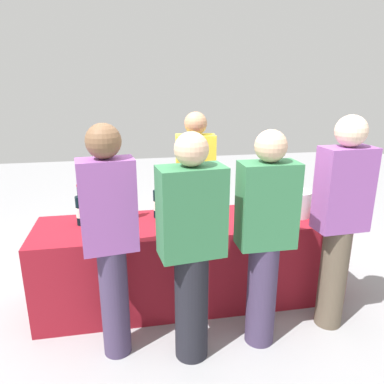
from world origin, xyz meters
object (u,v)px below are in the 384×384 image
at_px(wine_bottle_6, 275,200).
at_px(guest_3, 340,218).
at_px(wine_bottle_1, 128,205).
at_px(ice_bucket, 297,203).
at_px(wine_bottle_5, 247,200).
at_px(guest_1, 191,245).
at_px(wine_bottle_2, 157,203).
at_px(wine_bottle_4, 201,202).
at_px(wine_glass_1, 261,211).
at_px(wine_bottle_0, 81,210).
at_px(guest_2, 265,235).
at_px(wine_bottle_3, 169,206).
at_px(wine_glass_0, 207,217).
at_px(guest_0, 110,236).
at_px(wine_glass_2, 280,207).
at_px(server_pouring, 195,187).

distance_m(wine_bottle_6, guest_3, 0.65).
relative_size(wine_bottle_1, ice_bucket, 1.37).
relative_size(wine_bottle_5, guest_1, 0.20).
xyz_separation_m(wine_bottle_2, wine_bottle_4, (0.37, -0.01, -0.01)).
bearing_deg(wine_glass_1, wine_bottle_5, 98.54).
height_order(wine_bottle_4, wine_bottle_6, wine_bottle_4).
distance_m(wine_bottle_0, guest_2, 1.45).
bearing_deg(wine_bottle_3, wine_bottle_4, 13.49).
xyz_separation_m(wine_bottle_2, wine_glass_0, (0.36, -0.29, -0.03)).
distance_m(wine_bottle_6, guest_1, 1.15).
height_order(wine_bottle_6, guest_0, guest_0).
distance_m(wine_bottle_4, wine_glass_1, 0.52).
bearing_deg(wine_glass_0, wine_glass_2, 6.00).
relative_size(wine_bottle_0, wine_bottle_5, 1.08).
bearing_deg(wine_bottle_4, wine_glass_2, -19.18).
bearing_deg(guest_2, wine_bottle_5, 80.88).
relative_size(wine_bottle_1, guest_2, 0.21).
height_order(wine_bottle_0, wine_glass_0, wine_bottle_0).
relative_size(wine_bottle_1, wine_glass_0, 2.50).
xyz_separation_m(wine_bottle_5, guest_2, (-0.12, -0.74, 0.00)).
relative_size(wine_bottle_0, guest_1, 0.21).
xyz_separation_m(wine_bottle_0, wine_bottle_3, (0.70, -0.03, -0.00)).
distance_m(wine_bottle_4, guest_2, 0.80).
distance_m(wine_glass_0, guest_2, 0.55).
height_order(wine_bottle_0, guest_1, guest_1).
bearing_deg(wine_bottle_1, guest_2, -40.68).
relative_size(wine_bottle_2, guest_3, 0.21).
relative_size(wine_bottle_0, wine_glass_2, 2.32).
relative_size(wine_glass_1, guest_3, 0.09).
height_order(wine_glass_1, server_pouring, server_pouring).
xyz_separation_m(wine_bottle_2, ice_bucket, (1.17, -0.17, -0.01)).
bearing_deg(wine_bottle_3, guest_0, -126.31).
xyz_separation_m(wine_glass_1, guest_3, (0.44, -0.40, 0.06)).
xyz_separation_m(wine_glass_0, wine_glass_2, (0.63, 0.07, 0.01)).
relative_size(wine_bottle_1, wine_glass_1, 2.38).
bearing_deg(wine_bottle_6, wine_glass_0, -161.27).
bearing_deg(wine_bottle_1, wine_bottle_5, -1.73).
bearing_deg(ice_bucket, wine_bottle_0, 176.23).
xyz_separation_m(wine_bottle_3, wine_bottle_5, (0.69, 0.05, -0.01)).
distance_m(wine_glass_1, guest_0, 1.25).
bearing_deg(wine_bottle_6, guest_0, -155.74).
height_order(wine_glass_2, ice_bucket, ice_bucket).
xyz_separation_m(wine_bottle_3, guest_1, (0.05, -0.73, -0.01)).
distance_m(wine_bottle_0, guest_0, 0.69).
relative_size(wine_glass_0, wine_glass_1, 0.95).
relative_size(wine_bottle_0, guest_2, 0.21).
bearing_deg(wine_bottle_6, guest_3, -68.59).
distance_m(wine_bottle_4, guest_3, 1.10).
bearing_deg(wine_glass_1, guest_3, -42.18).
bearing_deg(wine_bottle_2, server_pouring, 43.88).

